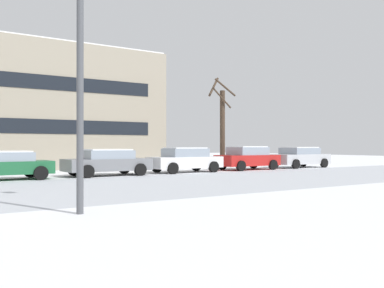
# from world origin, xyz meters

# --- Properties ---
(street_lamp) EXTENTS (1.87, 0.36, 6.12)m
(street_lamp) POSITION_xyz_m (4.57, -2.02, 3.73)
(street_lamp) COLOR #4C4F54
(street_lamp) RESTS_ON ground
(parked_car_green) EXTENTS (3.84, 2.11, 1.32)m
(parked_car_green) POSITION_xyz_m (4.75, 9.25, 0.69)
(parked_car_green) COLOR #1E6038
(parked_car_green) RESTS_ON ground
(parked_car_gray) EXTENTS (4.39, 2.19, 1.38)m
(parked_car_gray) POSITION_xyz_m (9.58, 9.28, 0.71)
(parked_car_gray) COLOR slate
(parked_car_gray) RESTS_ON ground
(parked_car_white) EXTENTS (4.32, 2.03, 1.45)m
(parked_car_white) POSITION_xyz_m (14.41, 9.33, 0.74)
(parked_car_white) COLOR white
(parked_car_white) RESTS_ON ground
(parked_car_red) EXTENTS (4.20, 2.11, 1.51)m
(parked_car_red) POSITION_xyz_m (19.24, 9.43, 0.77)
(parked_car_red) COLOR red
(parked_car_red) RESTS_ON ground
(parked_car_silver) EXTENTS (4.51, 2.18, 1.45)m
(parked_car_silver) POSITION_xyz_m (24.07, 9.44, 0.75)
(parked_car_silver) COLOR silver
(parked_car_silver) RESTS_ON ground
(tree_far_left) EXTENTS (1.44, 1.99, 6.39)m
(tree_far_left) POSITION_xyz_m (19.06, 11.89, 3.03)
(tree_far_left) COLOR #423326
(tree_far_left) RESTS_ON ground
(building_far_right) EXTENTS (15.20, 8.50, 8.32)m
(building_far_right) POSITION_xyz_m (9.13, 19.73, 4.16)
(building_far_right) COLOR #9E937F
(building_far_right) RESTS_ON ground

